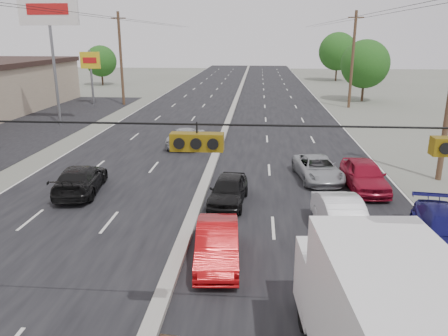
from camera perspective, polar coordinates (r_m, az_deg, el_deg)
The scene contains 20 objects.
road_surface at distance 39.11m, azimuth 0.49°, elevation 5.86°, with size 20.00×160.00×0.02m, color black.
center_median at distance 39.09m, azimuth 0.49°, elevation 6.01°, with size 0.50×160.00×0.20m, color gray.
parking_lot at distance 39.40m, azimuth -25.65°, elevation 4.28°, with size 10.00×42.00×0.02m, color black.
utility_pole_left_c at distance 50.69m, azimuth -13.32°, elevation 13.76°, with size 1.60×0.30×10.00m.
utility_pole_right_c at distance 49.35m, azimuth 16.44°, elevation 13.46°, with size 1.60×0.30×10.00m.
traffic_signals at distance 8.63m, azimuth -4.21°, elevation 3.73°, with size 25.00×0.30×0.54m.
pole_sign_billboard at distance 40.19m, azimuth -21.90°, elevation 17.72°, with size 5.00×0.25×11.00m.
pole_sign_far at distance 51.88m, azimuth -17.04°, elevation 12.77°, with size 2.20×0.25×6.00m.
tree_left_far at distance 72.72m, azimuth -15.77°, elevation 13.29°, with size 4.80×4.80×6.12m.
tree_right_mid at distance 54.80m, azimuth 17.95°, elevation 12.79°, with size 5.60×5.60×7.14m.
tree_right_far at distance 79.47m, azimuth 14.63°, elevation 14.52°, with size 6.40×6.40×8.16m.
box_truck at distance 9.84m, azimuth 20.01°, elevation -19.31°, with size 2.93×7.08×3.51m.
red_sedan at distance 15.04m, azimuth -0.90°, elevation -9.95°, with size 1.41×4.05×1.34m, color #A90A0D.
queue_car_a at distance 20.04m, azimuth 0.56°, elevation -2.94°, with size 1.57×3.90×1.33m, color black.
queue_car_b at distance 17.49m, azimuth 15.20°, elevation -6.38°, with size 1.53×4.40×1.45m, color silver.
queue_car_c at distance 23.94m, azimuth 12.14°, elevation -0.12°, with size 2.05×4.44×1.23m, color gray.
queue_car_d at distance 17.88m, azimuth 27.09°, elevation -7.36°, with size 1.91×4.69×1.36m, color #121158.
queue_car_e at distance 22.95m, azimuth 17.86°, elevation -0.94°, with size 1.79×4.46×1.52m, color maroon.
oncoming_near at distance 22.63m, azimuth -18.25°, elevation -1.43°, with size 1.91×4.69×1.36m, color black.
oncoming_far at distance 30.94m, azimuth -4.90°, elevation 4.08°, with size 2.14×4.65×1.29m, color #9A9DA1.
Camera 1 is at (2.69, -8.30, 7.44)m, focal length 35.00 mm.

